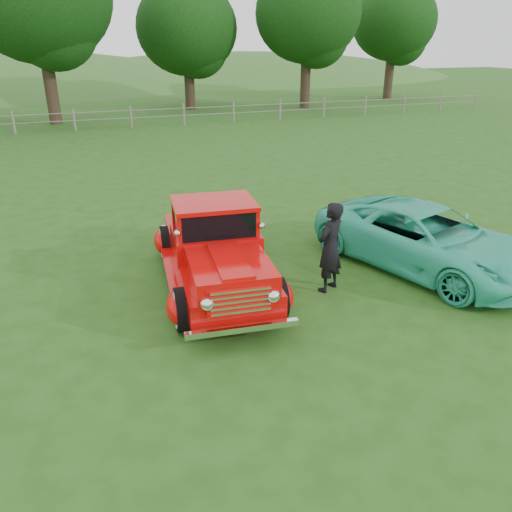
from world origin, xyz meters
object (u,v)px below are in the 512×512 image
object	(u,v)px
tree_near_east	(187,28)
man	(330,247)
red_pickup	(215,248)
tree_far_east	(394,22)
tree_mid_east	(308,14)
teal_sedan	(425,238)

from	to	relation	value
tree_near_east	man	size ratio (longest dim) A/B	4.65
red_pickup	tree_far_east	bearing A→B (deg)	56.93
tree_far_east	man	xyz separation A→B (m)	(-20.86, -29.44, -4.96)
tree_mid_east	teal_sedan	xyz separation A→B (m)	(-9.45, -26.20, -5.50)
teal_sedan	man	size ratio (longest dim) A/B	2.71
man	tree_mid_east	bearing A→B (deg)	-144.24
tree_near_east	tree_far_east	world-z (taller)	tree_far_east
tree_mid_east	tree_far_east	world-z (taller)	tree_mid_east
tree_mid_east	man	distance (m)	29.45
tree_near_east	tree_mid_east	distance (m)	8.30
tree_near_east	red_pickup	world-z (taller)	tree_near_east
tree_near_east	teal_sedan	size ratio (longest dim) A/B	1.72
tree_near_east	man	bearing A→B (deg)	-97.72
tree_far_east	teal_sedan	xyz separation A→B (m)	(-18.45, -29.20, -5.19)
tree_far_east	man	distance (m)	36.42
tree_mid_east	man	size ratio (longest dim) A/B	5.27
red_pickup	teal_sedan	world-z (taller)	red_pickup
red_pickup	tree_near_east	bearing A→B (deg)	83.62
tree_far_east	teal_sedan	distance (m)	34.93
man	tree_far_east	bearing A→B (deg)	-155.40
tree_near_east	red_pickup	xyz separation A→B (m)	(-5.88, -27.50, -4.45)
teal_sedan	man	xyz separation A→B (m)	(-2.41, -0.24, 0.22)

